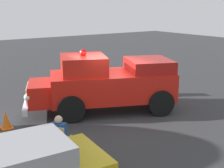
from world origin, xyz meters
TOP-DOWN VIEW (x-y plane):
  - ground_plane at (0.00, 0.00)m, footprint 60.00×60.00m
  - vintage_fire_truck at (-0.27, -0.03)m, footprint 4.35×6.33m
  - lawn_chair_near_truck at (2.37, -3.39)m, footprint 0.69×0.69m
  - lawn_chair_by_car at (-0.66, 3.30)m, footprint 0.57×0.56m
  - spectator_seated at (2.29, -3.29)m, footprint 0.62×0.65m
  - traffic_cone at (-0.73, -3.98)m, footprint 0.40×0.40m

SIDE VIEW (x-z plane):
  - ground_plane at x=0.00m, z-range 0.00..0.00m
  - traffic_cone at x=-0.73m, z-range -0.01..0.63m
  - lawn_chair_near_truck at x=2.37m, z-range 0.08..1.10m
  - lawn_chair_by_car at x=-0.66m, z-range 0.08..1.10m
  - spectator_seated at x=2.29m, z-range 0.05..1.34m
  - vintage_fire_truck at x=-0.27m, z-range -0.10..2.49m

